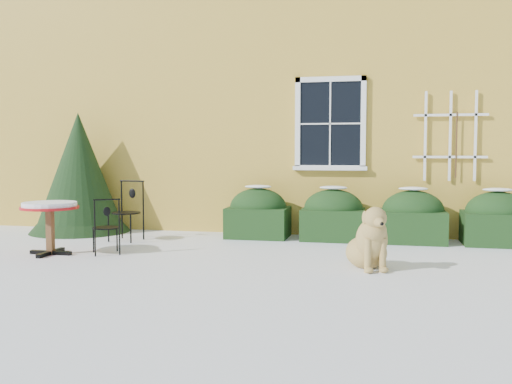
% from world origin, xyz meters
% --- Properties ---
extents(ground, '(80.00, 80.00, 0.00)m').
position_xyz_m(ground, '(0.00, 0.00, 0.00)').
color(ground, white).
rests_on(ground, ground).
extents(house, '(12.40, 8.40, 6.40)m').
position_xyz_m(house, '(0.00, 7.00, 3.22)').
color(house, gold).
rests_on(house, ground).
extents(hedge_row, '(4.95, 0.80, 0.91)m').
position_xyz_m(hedge_row, '(1.65, 2.55, 0.40)').
color(hedge_row, black).
rests_on(hedge_row, ground).
extents(evergreen_shrub, '(1.82, 1.82, 2.21)m').
position_xyz_m(evergreen_shrub, '(-3.68, 2.51, 0.89)').
color(evergreen_shrub, black).
rests_on(evergreen_shrub, ground).
extents(bistro_table, '(0.82, 0.82, 0.76)m').
position_xyz_m(bistro_table, '(-2.88, 0.25, 0.63)').
color(bistro_table, black).
rests_on(bistro_table, ground).
extents(patio_chair_near, '(0.50, 0.50, 0.82)m').
position_xyz_m(patio_chair_near, '(-2.10, 0.45, 0.41)').
color(patio_chair_near, black).
rests_on(patio_chair_near, ground).
extents(patio_chair_far, '(0.49, 0.49, 1.00)m').
position_xyz_m(patio_chair_far, '(-2.37, 1.73, 0.50)').
color(patio_chair_far, black).
rests_on(patio_chair_far, ground).
extents(dog, '(0.69, 0.92, 0.83)m').
position_xyz_m(dog, '(1.65, 0.19, 0.33)').
color(dog, tan).
rests_on(dog, ground).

